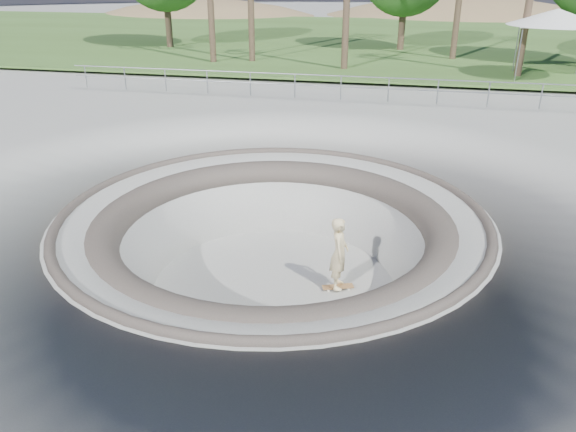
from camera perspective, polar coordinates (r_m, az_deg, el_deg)
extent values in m
plane|color=#A1A09B|center=(13.42, -1.54, 0.22)|extent=(180.00, 180.00, 0.00)
torus|color=#A1A09B|center=(14.35, -1.45, -7.10)|extent=(14.00, 14.00, 4.00)
cylinder|color=#A1A09B|center=(14.32, -1.45, -6.93)|extent=(6.60, 6.60, 0.10)
torus|color=#4E483F|center=(13.43, -1.54, 0.15)|extent=(10.24, 10.24, 0.24)
torus|color=#4E483F|center=(13.61, -1.52, -1.51)|extent=(8.91, 8.91, 0.81)
cube|color=#375823|center=(46.29, 9.16, 17.37)|extent=(180.00, 36.00, 0.12)
ellipsoid|color=olive|center=(72.40, -8.09, 14.46)|extent=(50.40, 36.00, 23.40)
ellipsoid|color=olive|center=(73.28, 16.66, 12.69)|extent=(61.60, 44.00, 28.60)
cylinder|color=gray|center=(24.46, 5.44, 13.98)|extent=(25.00, 0.05, 0.05)
cylinder|color=gray|center=(24.54, 5.40, 12.94)|extent=(25.00, 0.05, 0.05)
cube|color=olive|center=(14.04, 5.09, -7.15)|extent=(0.80, 0.47, 0.02)
cylinder|color=#BCBDC1|center=(14.05, 5.08, -7.26)|extent=(0.09, 0.16, 0.03)
cylinder|color=#BCBDC1|center=(14.05, 5.08, -7.26)|extent=(0.09, 0.16, 0.03)
cylinder|color=beige|center=(14.06, 5.08, -7.29)|extent=(0.07, 0.05, 0.06)
cylinder|color=beige|center=(14.06, 5.08, -7.29)|extent=(0.07, 0.05, 0.06)
cylinder|color=beige|center=(14.06, 5.08, -7.29)|extent=(0.07, 0.05, 0.06)
cylinder|color=beige|center=(14.06, 5.08, -7.29)|extent=(0.07, 0.05, 0.06)
imported|color=beige|center=(13.58, 5.23, -3.80)|extent=(0.48, 0.70, 1.84)
cylinder|color=gray|center=(29.77, 22.71, 14.72)|extent=(0.06, 0.06, 2.40)
cylinder|color=gray|center=(32.76, 21.91, 15.55)|extent=(0.06, 0.06, 2.40)
cylinder|color=gray|center=(33.36, 27.24, 14.78)|extent=(0.06, 0.06, 2.40)
cube|color=silver|center=(31.40, 25.53, 17.09)|extent=(3.60, 3.60, 0.08)
cone|color=silver|center=(31.37, 25.66, 17.78)|extent=(6.44, 6.44, 0.76)
cylinder|color=brown|center=(41.13, -12.19, 20.21)|extent=(0.44, 0.44, 5.63)
cylinder|color=brown|center=(39.63, 11.61, 19.77)|extent=(0.44, 0.44, 5.13)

